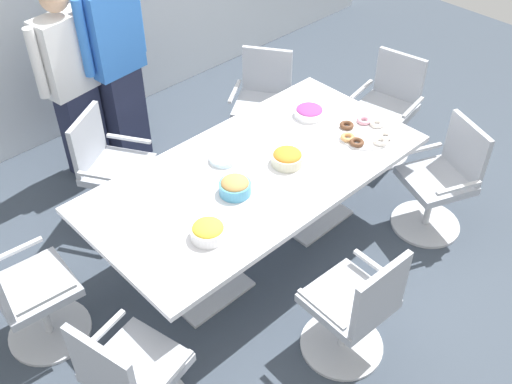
% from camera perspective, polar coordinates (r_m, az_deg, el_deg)
% --- Properties ---
extents(ground_plane, '(10.00, 10.00, 0.01)m').
position_cam_1_polar(ground_plane, '(4.65, 0.00, -5.19)').
color(ground_plane, '#3D4754').
extents(conference_table, '(2.40, 1.20, 0.75)m').
position_cam_1_polar(conference_table, '(4.22, 0.00, 0.77)').
color(conference_table, silver).
rests_on(conference_table, ground).
extents(office_chair_0, '(0.63, 0.63, 0.91)m').
position_cam_1_polar(office_chair_0, '(5.48, 12.27, 7.36)').
color(office_chair_0, silver).
rests_on(office_chair_0, ground).
extents(office_chair_1, '(0.75, 0.75, 0.91)m').
position_cam_1_polar(office_chair_1, '(5.41, 0.68, 7.92)').
color(office_chair_1, silver).
rests_on(office_chair_1, ground).
extents(office_chair_2, '(0.74, 0.74, 0.91)m').
position_cam_1_polar(office_chair_2, '(4.79, -13.42, 1.68)').
color(office_chair_2, silver).
rests_on(office_chair_2, ground).
extents(office_chair_3, '(0.59, 0.59, 0.91)m').
position_cam_1_polar(office_chair_3, '(4.05, -20.75, -9.28)').
color(office_chair_3, silver).
rests_on(office_chair_3, ground).
extents(office_chair_4, '(0.65, 0.65, 0.91)m').
position_cam_1_polar(office_chair_4, '(3.52, -11.70, -17.01)').
color(office_chair_4, silver).
rests_on(office_chair_4, ground).
extents(office_chair_5, '(0.57, 0.57, 0.91)m').
position_cam_1_polar(office_chair_5, '(3.77, 9.25, -11.10)').
color(office_chair_5, silver).
rests_on(office_chair_5, ground).
extents(office_chair_6, '(0.71, 0.71, 0.91)m').
position_cam_1_polar(office_chair_6, '(4.77, 17.06, 0.71)').
color(office_chair_6, silver).
rests_on(office_chair_6, ground).
extents(person_standing_0, '(0.62, 0.28, 1.67)m').
position_cam_1_polar(person_standing_0, '(5.11, -16.96, 9.94)').
color(person_standing_0, '#232842').
rests_on(person_standing_0, ground).
extents(person_standing_1, '(0.61, 0.26, 1.83)m').
position_cam_1_polar(person_standing_1, '(5.12, -13.04, 12.02)').
color(person_standing_1, '#232842').
rests_on(person_standing_1, ground).
extents(snack_bowl_cookies, '(0.21, 0.21, 0.12)m').
position_cam_1_polar(snack_bowl_cookies, '(3.92, -2.00, 0.56)').
color(snack_bowl_cookies, '#4C9EC6').
rests_on(snack_bowl_cookies, conference_table).
extents(snack_bowl_chips_yellow, '(0.22, 0.22, 0.11)m').
position_cam_1_polar(snack_bowl_chips_yellow, '(3.63, -4.56, -3.67)').
color(snack_bowl_chips_yellow, white).
rests_on(snack_bowl_chips_yellow, conference_table).
extents(snack_bowl_candy_mix, '(0.23, 0.23, 0.08)m').
position_cam_1_polar(snack_bowl_candy_mix, '(4.69, 5.07, 7.60)').
color(snack_bowl_candy_mix, white).
rests_on(snack_bowl_candy_mix, conference_table).
extents(snack_bowl_chips_orange, '(0.22, 0.22, 0.11)m').
position_cam_1_polar(snack_bowl_chips_orange, '(4.17, 2.98, 3.29)').
color(snack_bowl_chips_orange, beige).
rests_on(snack_bowl_chips_orange, conference_table).
extents(donut_platter, '(0.41, 0.41, 0.04)m').
position_cam_1_polar(donut_platter, '(4.54, 10.28, 5.51)').
color(donut_platter, white).
rests_on(donut_platter, conference_table).
extents(plate_stack, '(0.20, 0.20, 0.04)m').
position_cam_1_polar(plate_stack, '(4.22, -3.11, 3.16)').
color(plate_stack, white).
rests_on(plate_stack, conference_table).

